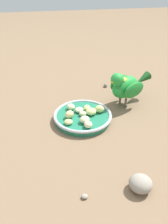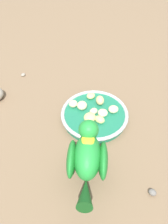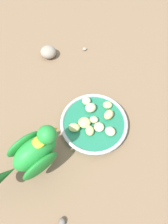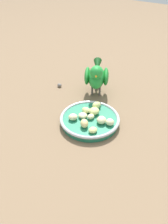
% 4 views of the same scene
% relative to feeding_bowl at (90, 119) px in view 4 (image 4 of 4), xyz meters
% --- Properties ---
extents(ground_plane, '(4.00, 4.00, 0.00)m').
position_rel_feeding_bowl_xyz_m(ground_plane, '(0.00, -0.01, -0.02)').
color(ground_plane, '#7A6047').
extents(feeding_bowl, '(0.21, 0.21, 0.03)m').
position_rel_feeding_bowl_xyz_m(feeding_bowl, '(0.00, 0.00, 0.00)').
color(feeding_bowl, '#1E7251').
rests_on(feeding_bowl, ground_plane).
extents(apple_piece_0, '(0.03, 0.03, 0.02)m').
position_rel_feeding_bowl_xyz_m(apple_piece_0, '(0.00, 0.00, 0.02)').
color(apple_piece_0, beige).
rests_on(apple_piece_0, feeding_bowl).
extents(apple_piece_1, '(0.03, 0.04, 0.02)m').
position_rel_feeding_bowl_xyz_m(apple_piece_1, '(-0.02, -0.03, 0.02)').
color(apple_piece_1, '#C6D17A').
rests_on(apple_piece_1, feeding_bowl).
extents(apple_piece_2, '(0.04, 0.04, 0.02)m').
position_rel_feeding_bowl_xyz_m(apple_piece_2, '(-0.03, -0.00, 0.02)').
color(apple_piece_2, '#C6D17A').
rests_on(apple_piece_2, feeding_bowl).
extents(apple_piece_3, '(0.04, 0.04, 0.02)m').
position_rel_feeding_bowl_xyz_m(apple_piece_3, '(0.04, -0.05, 0.02)').
color(apple_piece_3, beige).
rests_on(apple_piece_3, feeding_bowl).
extents(apple_piece_4, '(0.04, 0.04, 0.03)m').
position_rel_feeding_bowl_xyz_m(apple_piece_4, '(0.05, 0.01, 0.02)').
color(apple_piece_4, '#E5C67F').
rests_on(apple_piece_4, feeding_bowl).
extents(apple_piece_5, '(0.04, 0.03, 0.02)m').
position_rel_feeding_bowl_xyz_m(apple_piece_5, '(0.06, 0.05, 0.02)').
color(apple_piece_5, '#C6D17A').
rests_on(apple_piece_5, feeding_bowl).
extents(apple_piece_6, '(0.04, 0.04, 0.03)m').
position_rel_feeding_bowl_xyz_m(apple_piece_6, '(-0.06, -0.01, 0.02)').
color(apple_piece_6, '#C6D17A').
rests_on(apple_piece_6, feeding_bowl).
extents(apple_piece_7, '(0.04, 0.04, 0.02)m').
position_rel_feeding_bowl_xyz_m(apple_piece_7, '(-0.00, 0.05, 0.02)').
color(apple_piece_7, beige).
rests_on(apple_piece_7, feeding_bowl).
extents(apple_piece_8, '(0.04, 0.04, 0.02)m').
position_rel_feeding_bowl_xyz_m(apple_piece_8, '(0.01, -0.02, 0.02)').
color(apple_piece_8, beige).
rests_on(apple_piece_8, feeding_bowl).
extents(apple_piece_9, '(0.04, 0.04, 0.02)m').
position_rel_feeding_bowl_xyz_m(apple_piece_9, '(-0.00, 0.08, 0.02)').
color(apple_piece_9, beige).
rests_on(apple_piece_9, feeding_bowl).
extents(parrot, '(0.20, 0.14, 0.15)m').
position_rel_feeding_bowl_xyz_m(parrot, '(-0.18, -0.08, 0.07)').
color(parrot, '#59544C').
rests_on(parrot, ground_plane).
extents(pebble_0, '(0.02, 0.02, 0.02)m').
position_rel_feeding_bowl_xyz_m(pebble_0, '(-0.14, -0.25, -0.01)').
color(pebble_0, slate).
rests_on(pebble_0, ground_plane).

